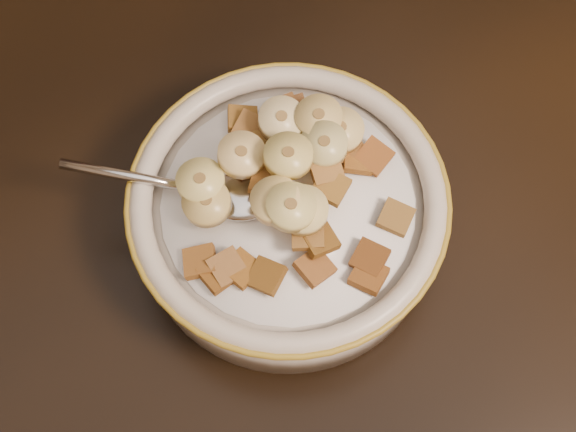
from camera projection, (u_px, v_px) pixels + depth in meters
table at (272, 308)px, 0.57m from camera, size 1.44×0.96×0.04m
cereal_bowl at (288, 219)px, 0.55m from camera, size 0.20×0.20×0.05m
milk at (288, 204)px, 0.52m from camera, size 0.17×0.17×0.00m
spoon at (239, 196)px, 0.52m from camera, size 0.06×0.06×0.01m
cereal_square_0 at (370, 258)px, 0.50m from camera, size 0.03×0.03×0.01m
cereal_square_1 at (369, 276)px, 0.50m from camera, size 0.03×0.03×0.01m
cereal_square_2 at (396, 217)px, 0.51m from camera, size 0.03×0.03×0.01m
cereal_square_3 at (374, 156)px, 0.53m from camera, size 0.03×0.03×0.01m
cereal_square_4 at (267, 181)px, 0.51m from camera, size 0.03×0.03×0.01m
cereal_square_5 at (319, 239)px, 0.50m from camera, size 0.02×0.02×0.01m
cereal_square_6 at (326, 169)px, 0.51m from camera, size 0.02×0.03×0.01m
cereal_square_7 at (251, 128)px, 0.54m from camera, size 0.03×0.03×0.01m
cereal_square_8 at (358, 159)px, 0.53m from camera, size 0.03×0.03×0.01m
cereal_square_9 at (293, 110)px, 0.55m from camera, size 0.02×0.03×0.01m
cereal_square_10 at (287, 155)px, 0.52m from camera, size 0.02×0.02×0.01m
cereal_square_11 at (243, 119)px, 0.55m from camera, size 0.03×0.03×0.01m
cereal_square_12 at (346, 145)px, 0.53m from camera, size 0.02×0.02×0.01m
cereal_square_13 at (227, 267)px, 0.50m from camera, size 0.02×0.02×0.01m
cereal_square_14 at (242, 152)px, 0.52m from camera, size 0.02×0.02×0.01m
cereal_square_15 at (271, 125)px, 0.54m from camera, size 0.02×0.02×0.01m
cereal_square_16 at (331, 187)px, 0.51m from camera, size 0.03×0.03×0.01m
cereal_square_17 at (242, 269)px, 0.50m from camera, size 0.03×0.03×0.01m
cereal_square_18 at (268, 132)px, 0.54m from camera, size 0.03×0.03×0.01m
cereal_square_19 at (200, 262)px, 0.50m from camera, size 0.03×0.03×0.01m
cereal_square_20 at (280, 192)px, 0.50m from camera, size 0.03×0.03×0.01m
cereal_square_21 at (278, 129)px, 0.54m from camera, size 0.02×0.02×0.01m
cereal_square_22 at (308, 234)px, 0.50m from camera, size 0.03×0.03×0.01m
cereal_square_23 at (315, 267)px, 0.50m from camera, size 0.02×0.02×0.01m
cereal_square_24 at (218, 274)px, 0.50m from camera, size 0.02×0.02×0.01m
cereal_square_25 at (285, 110)px, 0.55m from camera, size 0.02×0.02×0.01m
cereal_square_26 at (266, 276)px, 0.49m from camera, size 0.03×0.03×0.01m
cereal_square_27 at (287, 209)px, 0.50m from camera, size 0.03×0.03×0.01m
banana_slice_0 at (341, 130)px, 0.53m from camera, size 0.04×0.04×0.01m
banana_slice_1 at (242, 155)px, 0.51m from camera, size 0.04×0.04×0.01m
banana_slice_2 at (288, 156)px, 0.50m from camera, size 0.04×0.04×0.01m
banana_slice_3 at (303, 210)px, 0.49m from camera, size 0.04×0.04×0.01m
banana_slice_4 at (282, 120)px, 0.52m from camera, size 0.04×0.04×0.02m
banana_slice_5 at (319, 118)px, 0.52m from camera, size 0.04×0.04×0.01m
banana_slice_6 at (207, 203)px, 0.50m from camera, size 0.04×0.04×0.01m
banana_slice_7 at (276, 201)px, 0.49m from camera, size 0.03×0.03×0.01m
banana_slice_8 at (291, 207)px, 0.48m from camera, size 0.03×0.03×0.01m
banana_slice_9 at (324, 145)px, 0.52m from camera, size 0.04×0.04×0.01m
banana_slice_10 at (201, 182)px, 0.51m from camera, size 0.03×0.03×0.01m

